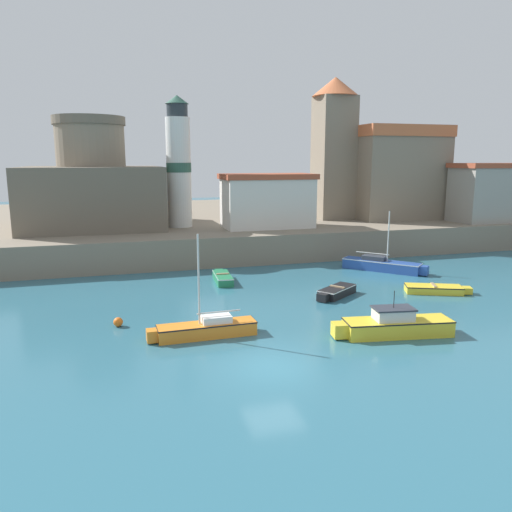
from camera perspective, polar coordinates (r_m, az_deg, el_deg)
ground_plane at (r=22.57m, az=2.01°, el=-12.53°), size 200.00×200.00×0.00m
quay_seawall at (r=61.06m, az=-10.12°, el=3.53°), size 120.00×40.00×2.57m
dinghy_black_0 at (r=33.86m, az=9.15°, el=-4.03°), size 3.60×2.97×0.67m
dinghy_green_1 at (r=37.41m, az=-3.84°, el=-2.47°), size 1.39×4.00×0.68m
sailboat_blue_2 at (r=42.26m, az=14.23°, el=-0.98°), size 5.45×5.83×4.94m
sailboat_orange_3 at (r=26.08m, az=-5.77°, el=-8.22°), size 5.64×1.32×5.38m
motorboat_yellow_4 at (r=27.09m, az=15.54°, el=-7.59°), size 6.39×2.41×2.40m
dinghy_yellow_5 at (r=36.40m, az=19.84°, el=-3.56°), size 4.44×2.79×0.59m
mooring_buoy at (r=28.53m, az=-15.48°, el=-7.28°), size 0.52×0.52×0.52m
church at (r=60.33m, az=13.12°, el=9.78°), size 14.25×14.43×15.06m
fortress at (r=51.27m, az=-18.13°, el=7.29°), size 12.83×12.83×10.44m
lighthouse at (r=48.92m, az=-8.83°, el=10.30°), size 2.38×2.38×12.34m
harbor_shed_near_wharf at (r=48.05m, az=1.31°, el=6.36°), size 8.80×4.63×5.11m
harbor_shed_far_end at (r=58.17m, az=25.35°, el=6.60°), size 8.42×4.49×6.08m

